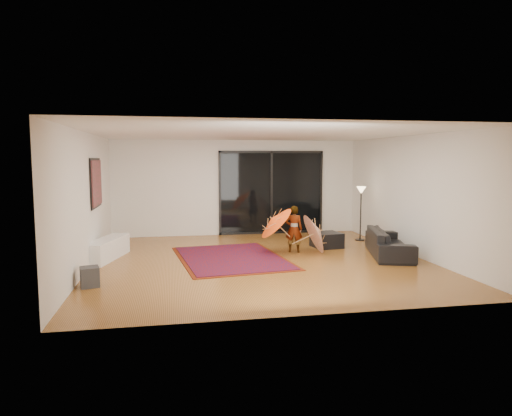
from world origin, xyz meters
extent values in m
plane|color=#A4652D|center=(0.00, 0.00, 0.00)|extent=(7.00, 7.00, 0.00)
plane|color=white|center=(0.00, 0.00, 2.70)|extent=(7.00, 7.00, 0.00)
plane|color=silver|center=(0.00, 3.50, 1.35)|extent=(7.00, 0.00, 7.00)
plane|color=silver|center=(0.00, -3.50, 1.35)|extent=(7.00, 0.00, 7.00)
plane|color=silver|center=(-3.50, 0.00, 1.35)|extent=(0.00, 7.00, 7.00)
plane|color=silver|center=(3.50, 0.00, 1.35)|extent=(0.00, 7.00, 7.00)
cube|color=black|center=(1.00, 3.47, 1.20)|extent=(3.00, 0.04, 2.40)
cube|color=black|center=(1.00, 3.45, 2.37)|extent=(3.06, 0.06, 0.06)
cube|color=black|center=(1.00, 3.45, 0.03)|extent=(3.06, 0.06, 0.06)
cube|color=black|center=(1.00, 3.45, 1.20)|extent=(0.06, 0.06, 2.40)
cube|color=black|center=(-3.48, 1.00, 1.65)|extent=(0.02, 1.28, 1.08)
cube|color=#1D492A|center=(-3.46, 1.00, 1.65)|extent=(0.03, 1.18, 0.98)
cube|color=white|center=(-3.25, 0.77, 0.22)|extent=(0.82, 1.66, 0.45)
cube|color=#424244|center=(-3.25, -1.43, 0.17)|extent=(0.37, 0.37, 0.34)
cube|color=#541807|center=(-0.59, 0.35, 0.01)|extent=(2.56, 3.33, 0.01)
cube|color=#63090B|center=(-0.59, 0.35, 0.01)|extent=(2.38, 3.15, 0.02)
imported|color=black|center=(2.95, -0.03, 0.30)|extent=(1.33, 2.17, 0.59)
cube|color=black|center=(1.89, 1.17, 0.18)|extent=(0.73, 0.73, 0.37)
cylinder|color=black|center=(3.10, 1.93, 0.01)|extent=(0.25, 0.25, 0.03)
cylinder|color=black|center=(3.10, 1.93, 0.66)|extent=(0.03, 0.03, 1.33)
cone|color=#FFD899|center=(3.10, 1.93, 1.35)|extent=(0.25, 0.25, 0.19)
imported|color=#999999|center=(0.94, 0.74, 0.55)|extent=(0.46, 0.37, 1.09)
cone|color=#DC410B|center=(0.39, 0.69, 0.73)|extent=(0.77, 0.92, 0.77)
cylinder|color=#A67847|center=(0.39, 0.69, 0.40)|extent=(0.37, 0.02, 0.37)
cylinder|color=#A67847|center=(0.39, 0.69, 0.84)|extent=(0.05, 0.02, 0.05)
cone|color=silver|center=(1.54, 0.59, 0.51)|extent=(0.56, 0.96, 0.96)
cylinder|color=#A67847|center=(1.54, 0.59, 0.13)|extent=(0.51, 0.02, 0.24)
cylinder|color=#A67847|center=(1.54, 0.59, 0.62)|extent=(0.06, 0.02, 0.04)
camera|label=1|loc=(-1.85, -9.42, 2.17)|focal=32.00mm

